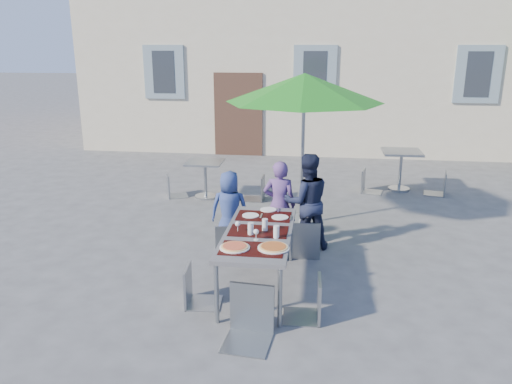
# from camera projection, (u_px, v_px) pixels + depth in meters

# --- Properties ---
(ground) EXTENTS (90.00, 90.00, 0.00)m
(ground) POSITION_uv_depth(u_px,v_px,m) (297.00, 284.00, 6.31)
(ground) COLOR #4C4C4F
(ground) RESTS_ON ground
(dining_table) EXTENTS (0.80, 1.85, 0.76)m
(dining_table) POSITION_uv_depth(u_px,v_px,m) (258.00, 235.00, 6.02)
(dining_table) COLOR #404044
(dining_table) RESTS_ON ground
(pizza_near_left) EXTENTS (0.34, 0.34, 0.03)m
(pizza_near_left) POSITION_uv_depth(u_px,v_px,m) (235.00, 247.00, 5.50)
(pizza_near_left) COLOR white
(pizza_near_left) RESTS_ON dining_table
(pizza_near_right) EXTENTS (0.35, 0.35, 0.03)m
(pizza_near_right) POSITION_uv_depth(u_px,v_px,m) (274.00, 247.00, 5.49)
(pizza_near_right) COLOR white
(pizza_near_right) RESTS_ON dining_table
(glassware) EXTENTS (0.55, 0.37, 0.15)m
(glassware) POSITION_uv_depth(u_px,v_px,m) (260.00, 228.00, 5.88)
(glassware) COLOR silver
(glassware) RESTS_ON dining_table
(place_settings) EXTENTS (0.65, 0.51, 0.01)m
(place_settings) POSITION_uv_depth(u_px,v_px,m) (267.00, 214.00, 6.58)
(place_settings) COLOR white
(place_settings) RESTS_ON dining_table
(child_0) EXTENTS (0.58, 0.40, 1.16)m
(child_0) POSITION_uv_depth(u_px,v_px,m) (230.00, 210.00, 7.34)
(child_0) COLOR navy
(child_0) RESTS_ON ground
(child_1) EXTENTS (0.49, 0.34, 1.32)m
(child_1) POSITION_uv_depth(u_px,v_px,m) (279.00, 205.00, 7.30)
(child_1) COLOR #5E3E7F
(child_1) RESTS_ON ground
(child_2) EXTENTS (0.78, 0.58, 1.43)m
(child_2) POSITION_uv_depth(u_px,v_px,m) (307.00, 202.00, 7.25)
(child_2) COLOR #191E37
(child_2) RESTS_ON ground
(chair_0) EXTENTS (0.48, 0.48, 0.89)m
(chair_0) POSITION_uv_depth(u_px,v_px,m) (228.00, 221.00, 7.06)
(chair_0) COLOR gray
(chair_0) RESTS_ON ground
(chair_1) EXTENTS (0.45, 0.46, 0.94)m
(chair_1) POSITION_uv_depth(u_px,v_px,m) (265.00, 222.00, 6.90)
(chair_1) COLOR gray
(chair_1) RESTS_ON ground
(chair_2) EXTENTS (0.49, 0.49, 1.02)m
(chair_2) POSITION_uv_depth(u_px,v_px,m) (304.00, 216.00, 6.97)
(chair_2) COLOR gray
(chair_2) RESTS_ON ground
(chair_3) EXTENTS (0.42, 0.42, 0.89)m
(chair_3) POSITION_uv_depth(u_px,v_px,m) (195.00, 263.00, 5.69)
(chair_3) COLOR #93979E
(chair_3) RESTS_ON ground
(chair_4) EXTENTS (0.42, 0.42, 0.91)m
(chair_4) POSITION_uv_depth(u_px,v_px,m) (311.00, 275.00, 5.38)
(chair_4) COLOR gray
(chair_4) RESTS_ON ground
(chair_5) EXTENTS (0.51, 0.51, 1.06)m
(chair_5) POSITION_uv_depth(u_px,v_px,m) (249.00, 283.00, 4.98)
(chair_5) COLOR gray
(chair_5) RESTS_ON ground
(patio_umbrella) EXTENTS (2.50, 2.50, 2.49)m
(patio_umbrella) POSITION_uv_depth(u_px,v_px,m) (304.00, 89.00, 7.79)
(patio_umbrella) COLOR #B0B4B8
(patio_umbrella) RESTS_ON ground
(cafe_table_0) EXTENTS (0.68, 0.68, 0.73)m
(cafe_table_0) POSITION_uv_depth(u_px,v_px,m) (205.00, 173.00, 9.74)
(cafe_table_0) COLOR #B0B4B8
(cafe_table_0) RESTS_ON ground
(bg_chair_l_0) EXTENTS (0.50, 0.50, 0.86)m
(bg_chair_l_0) POSITION_uv_depth(u_px,v_px,m) (172.00, 172.00, 9.80)
(bg_chair_l_0) COLOR #93989F
(bg_chair_l_0) RESTS_ON ground
(bg_chair_r_0) EXTENTS (0.41, 0.41, 0.91)m
(bg_chair_r_0) POSITION_uv_depth(u_px,v_px,m) (258.00, 173.00, 9.58)
(bg_chair_r_0) COLOR gray
(bg_chair_r_0) RESTS_ON ground
(cafe_table_1) EXTENTS (0.77, 0.77, 0.83)m
(cafe_table_1) POSITION_uv_depth(u_px,v_px,m) (401.00, 162.00, 10.23)
(cafe_table_1) COLOR #B0B4B8
(cafe_table_1) RESTS_ON ground
(bg_chair_l_1) EXTENTS (0.48, 0.47, 0.89)m
(bg_chair_l_1) POSITION_uv_depth(u_px,v_px,m) (369.00, 167.00, 10.10)
(bg_chair_l_1) COLOR #8F959A
(bg_chair_l_1) RESTS_ON ground
(bg_chair_r_1) EXTENTS (0.47, 0.47, 0.90)m
(bg_chair_r_1) POSITION_uv_depth(u_px,v_px,m) (441.00, 169.00, 9.92)
(bg_chair_r_1) COLOR gray
(bg_chair_r_1) RESTS_ON ground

